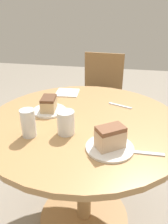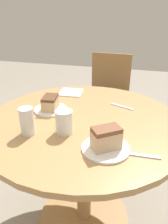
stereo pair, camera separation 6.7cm
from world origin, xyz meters
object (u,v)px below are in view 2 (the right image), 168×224
object	(u,v)px
cake_slice_near	(106,138)
glass_lemonade	(64,123)
glass_water	(27,123)
plate_far	(51,109)
chair	(106,100)
cake_slice_far	(50,103)
plate_near	(106,148)

from	to	relation	value
cake_slice_near	glass_lemonade	distance (m)	0.23
glass_lemonade	glass_water	world-z (taller)	glass_water
plate_far	glass_lemonade	xyz separation A→B (m)	(0.16, -0.21, 0.05)
chair	cake_slice_far	world-z (taller)	chair
chair	cake_slice_near	world-z (taller)	chair
plate_far	cake_slice_near	world-z (taller)	cake_slice_near
plate_near	glass_water	xyz separation A→B (m)	(-0.38, 0.03, 0.05)
cake_slice_near	glass_lemonade	bearing A→B (deg)	158.06
chair	cake_slice_near	distance (m)	1.27
plate_far	cake_slice_near	xyz separation A→B (m)	(0.37, -0.30, 0.05)
cake_slice_near	glass_water	size ratio (longest dim) A/B	1.04
cake_slice_near	glass_lemonade	size ratio (longest dim) A/B	1.21
cake_slice_near	chair	bearing A→B (deg)	98.72
plate_far	cake_slice_near	bearing A→B (deg)	-38.70
cake_slice_near	glass_lemonade	world-z (taller)	glass_lemonade
cake_slice_near	plate_far	bearing A→B (deg)	141.30
plate_far	glass_water	xyz separation A→B (m)	(-0.00, -0.27, 0.05)
plate_far	glass_lemonade	bearing A→B (deg)	-53.27
plate_near	glass_water	size ratio (longest dim) A/B	1.55
plate_far	glass_water	bearing A→B (deg)	-90.84
chair	glass_water	size ratio (longest dim) A/B	6.84
chair	glass_lemonade	size ratio (longest dim) A/B	7.96
cake_slice_near	glass_water	world-z (taller)	glass_water
chair	plate_near	size ratio (longest dim) A/B	4.40
chair	cake_slice_far	bearing A→B (deg)	-97.99
chair	glass_water	world-z (taller)	chair
cake_slice_far	plate_far	bearing A→B (deg)	165.96
plate_far	cake_slice_far	size ratio (longest dim) A/B	1.51
cake_slice_near	glass_water	distance (m)	0.38
cake_slice_far	glass_lemonade	distance (m)	0.26
chair	plate_far	xyz separation A→B (m)	(-0.19, -0.91, 0.29)
plate_near	cake_slice_far	distance (m)	0.48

